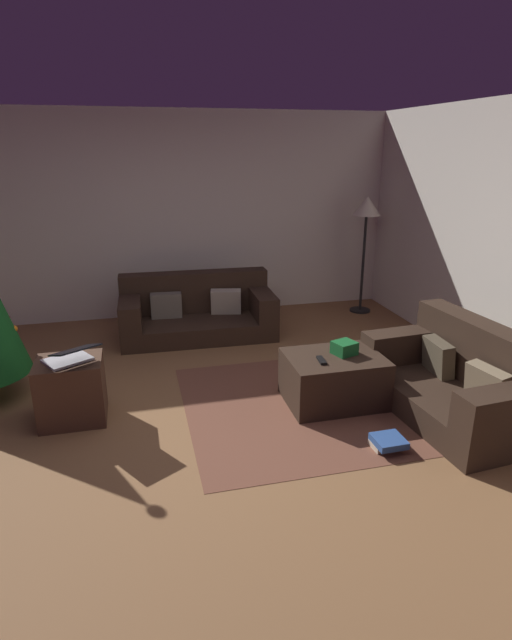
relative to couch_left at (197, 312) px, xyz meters
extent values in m
plane|color=brown|center=(-0.37, -2.25, -0.27)|extent=(6.40, 6.40, 0.00)
cube|color=silver|center=(-0.37, 0.89, 1.03)|extent=(6.40, 0.12, 2.60)
cube|color=#332319|center=(0.00, -0.10, -0.16)|extent=(1.81, 0.90, 0.22)
cube|color=#332319|center=(0.01, 0.21, 0.19)|extent=(1.79, 0.29, 0.49)
cube|color=#332319|center=(0.77, -0.12, 0.10)|extent=(0.26, 0.86, 0.29)
cube|color=#332319|center=(-0.78, -0.08, 0.10)|extent=(0.26, 0.86, 0.29)
cube|color=#BCB299|center=(0.36, 0.00, 0.10)|extent=(0.38, 0.23, 0.31)
cube|color=#716B5B|center=(-0.36, 0.02, 0.10)|extent=(0.37, 0.15, 0.30)
cube|color=#332319|center=(1.78, -2.47, -0.15)|extent=(0.96, 1.58, 0.24)
cube|color=#332319|center=(2.08, -2.45, 0.23)|extent=(0.36, 1.53, 0.53)
cube|color=#332319|center=(1.83, -3.11, 0.11)|extent=(0.86, 0.31, 0.29)
cube|color=#332319|center=(1.73, -1.84, 0.11)|extent=(0.86, 0.31, 0.29)
cube|color=#8C7A5B|center=(1.91, -2.77, 0.12)|extent=(0.21, 0.38, 0.31)
cube|color=brown|center=(1.86, -2.16, 0.12)|extent=(0.17, 0.37, 0.31)
cube|color=#332319|center=(0.93, -2.03, -0.05)|extent=(0.83, 0.63, 0.44)
cube|color=#19662D|center=(1.03, -2.00, 0.22)|extent=(0.23, 0.22, 0.11)
cube|color=black|center=(0.78, -2.11, 0.17)|extent=(0.07, 0.16, 0.02)
sphere|color=red|center=(-1.85, -1.06, 0.41)|extent=(0.07, 0.07, 0.07)
sphere|color=orange|center=(-1.78, -1.15, 0.34)|extent=(0.06, 0.06, 0.06)
cube|color=#4C3323|center=(-1.27, -1.81, -0.01)|extent=(0.52, 0.44, 0.53)
cube|color=silver|center=(-1.27, -1.81, 0.27)|extent=(0.42, 0.39, 0.02)
cube|color=black|center=(-1.18, -1.95, 0.40)|extent=(0.42, 0.39, 0.09)
cube|color=beige|center=(1.05, -2.81, -0.25)|extent=(0.23, 0.16, 0.05)
cube|color=#2D5193|center=(1.05, -2.84, -0.20)|extent=(0.23, 0.22, 0.05)
cylinder|color=black|center=(2.29, 0.33, -0.26)|extent=(0.28, 0.28, 0.02)
cylinder|color=black|center=(2.29, 0.33, 0.38)|extent=(0.04, 0.04, 1.31)
cone|color=beige|center=(2.29, 0.33, 1.16)|extent=(0.36, 0.36, 0.24)
cube|color=brown|center=(0.93, -2.03, -0.27)|extent=(2.60, 2.00, 0.01)
camera|label=1|loc=(-0.70, -5.79, 1.88)|focal=28.45mm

